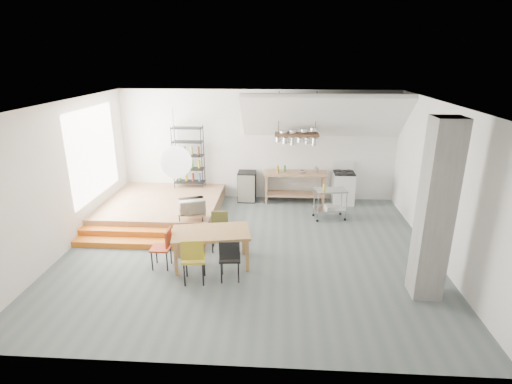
# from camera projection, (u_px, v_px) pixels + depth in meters

# --- Properties ---
(floor) EXTENTS (8.00, 8.00, 0.00)m
(floor) POSITION_uv_depth(u_px,v_px,m) (249.00, 250.00, 8.87)
(floor) COLOR #546061
(floor) RESTS_ON ground
(wall_back) EXTENTS (8.00, 0.04, 3.20)m
(wall_back) POSITION_uv_depth(u_px,v_px,m) (258.00, 146.00, 11.65)
(wall_back) COLOR silver
(wall_back) RESTS_ON ground
(wall_left) EXTENTS (0.04, 7.00, 3.20)m
(wall_left) POSITION_uv_depth(u_px,v_px,m) (63.00, 178.00, 8.59)
(wall_left) COLOR silver
(wall_left) RESTS_ON ground
(wall_right) EXTENTS (0.04, 7.00, 3.20)m
(wall_right) POSITION_uv_depth(u_px,v_px,m) (444.00, 185.00, 8.12)
(wall_right) COLOR silver
(wall_right) RESTS_ON ground
(ceiling) EXTENTS (8.00, 7.00, 0.02)m
(ceiling) POSITION_uv_depth(u_px,v_px,m) (248.00, 104.00, 7.83)
(ceiling) COLOR white
(ceiling) RESTS_ON wall_back
(slope_ceiling) EXTENTS (4.40, 1.44, 1.32)m
(slope_ceiling) POSITION_uv_depth(u_px,v_px,m) (324.00, 116.00, 10.67)
(slope_ceiling) COLOR white
(slope_ceiling) RESTS_ON wall_back
(window_pane) EXTENTS (0.02, 2.50, 2.20)m
(window_pane) POSITION_uv_depth(u_px,v_px,m) (94.00, 153.00, 9.94)
(window_pane) COLOR white
(window_pane) RESTS_ON wall_left
(platform) EXTENTS (3.00, 3.00, 0.40)m
(platform) POSITION_uv_depth(u_px,v_px,m) (163.00, 207.00, 10.84)
(platform) COLOR #966C4B
(platform) RESTS_ON ground
(step_lower) EXTENTS (3.00, 0.35, 0.13)m
(step_lower) POSITION_uv_depth(u_px,v_px,m) (139.00, 243.00, 9.04)
(step_lower) COLOR #CD6718
(step_lower) RESTS_ON ground
(step_upper) EXTENTS (3.00, 0.35, 0.27)m
(step_upper) POSITION_uv_depth(u_px,v_px,m) (144.00, 234.00, 9.35)
(step_upper) COLOR #CD6718
(step_upper) RESTS_ON ground
(concrete_column) EXTENTS (0.50, 0.50, 3.20)m
(concrete_column) POSITION_uv_depth(u_px,v_px,m) (435.00, 212.00, 6.74)
(concrete_column) COLOR slate
(concrete_column) RESTS_ON ground
(kitchen_counter) EXTENTS (1.80, 0.60, 0.91)m
(kitchen_counter) POSITION_uv_depth(u_px,v_px,m) (295.00, 182.00, 11.58)
(kitchen_counter) COLOR #966C4B
(kitchen_counter) RESTS_ON ground
(stove) EXTENTS (0.60, 0.60, 1.18)m
(stove) POSITION_uv_depth(u_px,v_px,m) (343.00, 187.00, 11.55)
(stove) COLOR white
(stove) RESTS_ON ground
(pot_rack) EXTENTS (1.20, 0.50, 1.43)m
(pot_rack) POSITION_uv_depth(u_px,v_px,m) (298.00, 137.00, 10.92)
(pot_rack) COLOR #3B2317
(pot_rack) RESTS_ON ceiling
(wire_shelving) EXTENTS (0.88, 0.38, 1.80)m
(wire_shelving) POSITION_uv_depth(u_px,v_px,m) (188.00, 156.00, 11.58)
(wire_shelving) COLOR black
(wire_shelving) RESTS_ON platform
(microwave_shelf) EXTENTS (0.60, 0.40, 0.16)m
(microwave_shelf) POSITION_uv_depth(u_px,v_px,m) (192.00, 213.00, 9.48)
(microwave_shelf) COLOR #966C4B
(microwave_shelf) RESTS_ON platform
(paper_lantern) EXTENTS (0.60, 0.60, 0.60)m
(paper_lantern) POSITION_uv_depth(u_px,v_px,m) (176.00, 162.00, 7.50)
(paper_lantern) COLOR white
(paper_lantern) RESTS_ON ceiling
(dining_table) EXTENTS (1.68, 1.14, 0.73)m
(dining_table) POSITION_uv_depth(u_px,v_px,m) (211.00, 235.00, 8.08)
(dining_table) COLOR brown
(dining_table) RESTS_ON ground
(chair_mustard) EXTENTS (0.48, 0.48, 0.94)m
(chair_mustard) POSITION_uv_depth(u_px,v_px,m) (193.00, 257.00, 7.40)
(chair_mustard) COLOR #A48F1C
(chair_mustard) RESTS_ON ground
(chair_black) EXTENTS (0.44, 0.44, 0.88)m
(chair_black) POSITION_uv_depth(u_px,v_px,m) (230.00, 256.00, 7.50)
(chair_black) COLOR black
(chair_black) RESTS_ON ground
(chair_olive) EXTENTS (0.43, 0.43, 0.85)m
(chair_olive) POSITION_uv_depth(u_px,v_px,m) (220.00, 227.00, 8.80)
(chair_olive) COLOR brown
(chair_olive) RESTS_ON ground
(chair_red) EXTENTS (0.38, 0.38, 0.83)m
(chair_red) POSITION_uv_depth(u_px,v_px,m) (164.00, 245.00, 8.00)
(chair_red) COLOR #B13319
(chair_red) RESTS_ON ground
(rolling_cart) EXTENTS (0.88, 0.59, 0.80)m
(rolling_cart) POSITION_uv_depth(u_px,v_px,m) (330.00, 200.00, 10.42)
(rolling_cart) COLOR silver
(rolling_cart) RESTS_ON ground
(mini_fridge) EXTENTS (0.52, 0.52, 0.88)m
(mini_fridge) POSITION_uv_depth(u_px,v_px,m) (247.00, 186.00, 11.77)
(mini_fridge) COLOR black
(mini_fridge) RESTS_ON ground
(microwave) EXTENTS (0.70, 0.59, 0.33)m
(microwave) POSITION_uv_depth(u_px,v_px,m) (192.00, 206.00, 9.42)
(microwave) COLOR beige
(microwave) RESTS_ON microwave_shelf
(bowl) EXTENTS (0.28, 0.28, 0.06)m
(bowl) POSITION_uv_depth(u_px,v_px,m) (302.00, 172.00, 11.42)
(bowl) COLOR silver
(bowl) RESTS_ON kitchen_counter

